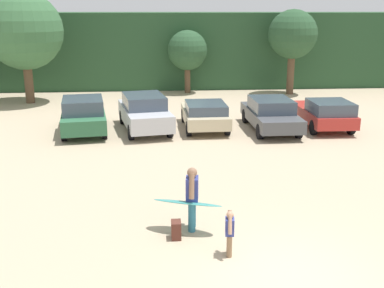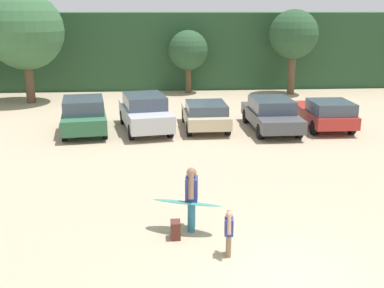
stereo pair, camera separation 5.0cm
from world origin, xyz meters
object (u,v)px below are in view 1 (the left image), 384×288
parked_car_silver (144,112)px  parked_car_champagne (205,114)px  person_adult (192,195)px  person_child (230,231)px  backpack_dropped (176,230)px  parked_car_forest_green (83,114)px  parked_car_dark_gray (271,114)px  parked_car_red (324,113)px  surfboard_teal (188,203)px

parked_car_silver → parked_car_champagne: (2.84, 0.03, -0.15)m
person_adult → person_child: person_adult is taller
parked_car_silver → backpack_dropped: bearing=174.6°
parked_car_forest_green → person_child: (4.93, -11.87, -0.22)m
parked_car_dark_gray → parked_car_red: size_ratio=1.09×
parked_car_forest_green → parked_car_silver: (2.79, 0.14, 0.04)m
person_child → person_adult: bearing=-55.1°
person_child → surfboard_teal: 1.58m
parked_car_champagne → parked_car_dark_gray: (3.05, -0.44, 0.06)m
parked_car_red → backpack_dropped: (-7.55, -10.78, -0.53)m
person_child → parked_car_silver: bearing=-72.7°
person_adult → surfboard_teal: size_ratio=0.90×
person_adult → parked_car_silver: bearing=-75.3°
parked_car_forest_green → parked_car_red: 11.29m
parked_car_champagne → person_child: parked_car_champagne is taller
parked_car_forest_green → parked_car_dark_gray: bearing=-99.9°
parked_car_dark_gray → backpack_dropped: size_ratio=10.72×
parked_car_forest_green → person_child: bearing=-165.5°
person_adult → parked_car_dark_gray: bearing=-106.6°
parked_car_dark_gray → person_child: bearing=161.2°
parked_car_red → person_adult: bearing=145.7°
parked_car_champagne → parked_car_dark_gray: size_ratio=0.87×
parked_car_dark_gray → backpack_dropped: (-4.93, -10.67, -0.56)m
parked_car_forest_green → backpack_dropped: 11.57m
person_adult → surfboard_teal: person_adult is taller
parked_car_champagne → backpack_dropped: 11.28m
parked_car_dark_gray → person_child: 12.19m
parked_car_champagne → person_adult: 10.72m
parked_car_silver → surfboard_teal: 10.78m
parked_car_forest_green → person_adult: size_ratio=2.84×
parked_car_forest_green → surfboard_teal: parked_car_forest_green is taller
parked_car_silver → parked_car_dark_gray: 5.90m
parked_car_champagne → person_adult: (-1.44, -10.62, 0.22)m
person_child → surfboard_teal: person_child is taller
surfboard_teal → parked_car_forest_green: bearing=-49.6°
parked_car_red → person_child: parked_car_red is taller
surfboard_teal → parked_car_red: bearing=-105.4°
backpack_dropped → parked_car_red: bearing=55.0°
parked_car_dark_gray → parked_car_red: (2.62, 0.11, -0.03)m
parked_car_red → surfboard_teal: size_ratio=2.38×
parked_car_forest_green → person_child: size_ratio=4.36×
parked_car_silver → parked_car_red: size_ratio=1.13×
parked_car_forest_green → parked_car_champagne: parked_car_forest_green is taller
parked_car_champagne → surfboard_teal: size_ratio=2.27×
person_adult → backpack_dropped: person_adult is taller
parked_car_champagne → parked_car_silver: bearing=89.6°
person_adult → backpack_dropped: bearing=55.8°
person_adult → backpack_dropped: 0.97m
parked_car_forest_green → surfboard_teal: (4.05, -10.56, -0.06)m
parked_car_silver → backpack_dropped: parked_car_silver is taller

